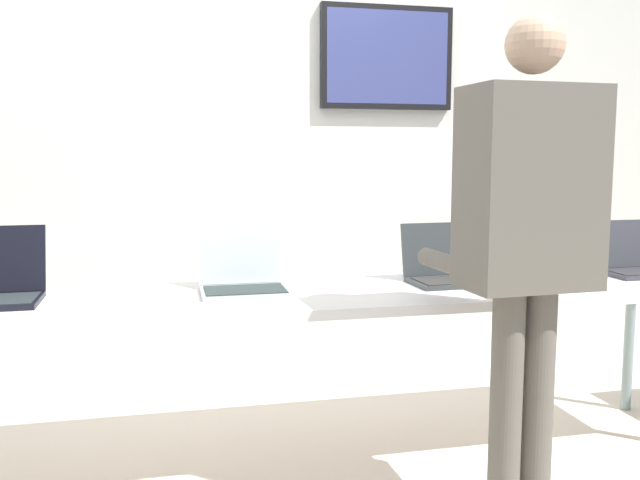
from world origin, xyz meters
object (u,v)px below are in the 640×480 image
Objects in this scene: laptop_station_2 at (450,269)px; coffee_mug at (543,282)px; workbench at (300,302)px; person at (527,224)px; laptop_station_3 at (633,262)px; laptop_station_1 at (243,277)px.

laptop_station_2 reaches higher than coffee_mug.
person is at bearing -43.59° from workbench.
person is 19.35× the size of coffee_mug.
laptop_station_2 is 4.34× the size of coffee_mug.
laptop_station_3 is 1.22m from person.
laptop_station_3 is at bearing 26.20° from coffee_mug.
laptop_station_3 is at bearing 0.61° from laptop_station_2.
laptop_station_2 is at bearing 0.50° from laptop_station_1.
coffee_mug is (1.17, -0.31, -0.01)m from laptop_station_1.
workbench is 0.69m from laptop_station_2.
laptop_station_2 reaches higher than laptop_station_3.
coffee_mug is at bearing 51.77° from person.
laptop_station_1 is 0.89× the size of laptop_station_2.
coffee_mug is (0.29, 0.37, -0.28)m from person.
laptop_station_1 is at bearing 142.24° from person.
workbench is 40.99× the size of coffee_mug.
coffee_mug reaches higher than workbench.
person reaches higher than workbench.
laptop_station_2 reaches higher than workbench.
workbench is at bearing 136.41° from person.
coffee_mug is at bearing -153.80° from laptop_station_3.
workbench is 10.67× the size of laptop_station_1.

